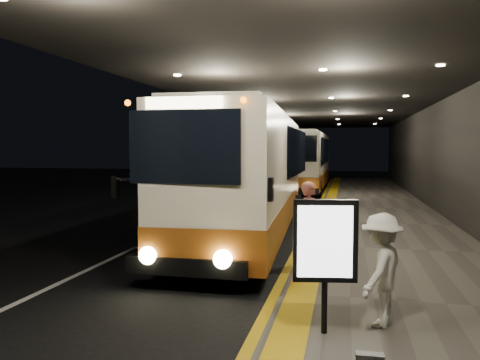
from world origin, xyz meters
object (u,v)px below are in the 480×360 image
(coach_second, at_px, (305,164))
(passenger_boarding, at_px, (310,221))
(info_sign, at_px, (325,244))
(stanchion_post, at_px, (301,249))
(passenger_waiting_white, at_px, (381,270))
(coach_main, at_px, (249,180))

(coach_second, height_order, passenger_boarding, coach_second)
(info_sign, distance_m, stanchion_post, 2.63)
(coach_second, xyz_separation_m, stanchion_post, (1.61, -19.84, -0.95))
(passenger_waiting_white, xyz_separation_m, info_sign, (-0.75, -0.46, 0.42))
(coach_main, xyz_separation_m, stanchion_post, (1.94, -4.56, -0.95))
(coach_second, distance_m, info_sign, 22.44)
(coach_main, relative_size, coach_second, 1.02)
(coach_main, bearing_deg, info_sign, -73.57)
(info_sign, bearing_deg, coach_main, 99.68)
(passenger_boarding, height_order, stanchion_post, passenger_boarding)
(passenger_waiting_white, distance_m, info_sign, 0.97)
(coach_second, bearing_deg, coach_main, -90.86)
(passenger_boarding, relative_size, passenger_waiting_white, 1.10)
(passenger_waiting_white, bearing_deg, coach_second, -148.84)
(passenger_boarding, bearing_deg, info_sign, -173.53)
(coach_second, distance_m, stanchion_post, 19.93)
(stanchion_post, bearing_deg, coach_main, 113.02)
(info_sign, relative_size, stanchion_post, 1.56)
(coach_main, distance_m, coach_second, 15.29)
(coach_main, bearing_deg, passenger_waiting_white, -66.89)
(info_sign, bearing_deg, stanchion_post, 92.63)
(coach_second, relative_size, passenger_waiting_white, 7.11)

